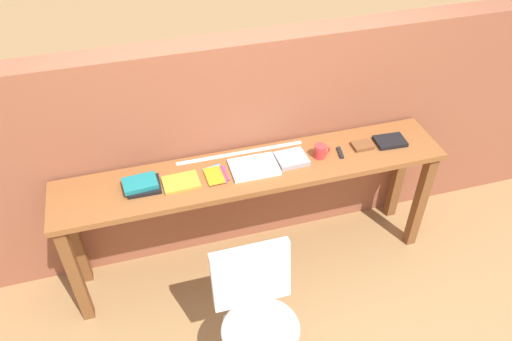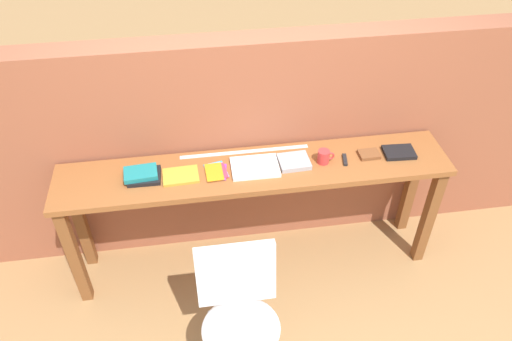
# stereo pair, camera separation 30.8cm
# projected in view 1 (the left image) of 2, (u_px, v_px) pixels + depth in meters

# --- Properties ---
(ground_plane) EXTENTS (40.00, 40.00, 0.00)m
(ground_plane) POSITION_uv_depth(u_px,v_px,m) (266.00, 291.00, 3.48)
(ground_plane) COLOR #9E7547
(brick_wall_back) EXTENTS (6.00, 0.20, 1.60)m
(brick_wall_back) POSITION_uv_depth(u_px,v_px,m) (240.00, 146.00, 3.44)
(brick_wall_back) COLOR #935138
(brick_wall_back) RESTS_ON ground
(sideboard) EXTENTS (2.50, 0.44, 0.88)m
(sideboard) POSITION_uv_depth(u_px,v_px,m) (254.00, 185.00, 3.23)
(sideboard) COLOR brown
(sideboard) RESTS_ON ground
(chair_white_moulded) EXTENTS (0.44, 0.45, 0.89)m
(chair_white_moulded) POSITION_uv_depth(u_px,v_px,m) (257.00, 311.00, 2.75)
(chair_white_moulded) COLOR silver
(chair_white_moulded) RESTS_ON ground
(book_stack_leftmost) EXTENTS (0.22, 0.17, 0.05)m
(book_stack_leftmost) POSITION_uv_depth(u_px,v_px,m) (142.00, 185.00, 2.98)
(book_stack_leftmost) COLOR black
(book_stack_leftmost) RESTS_ON sideboard
(magazine_cycling) EXTENTS (0.22, 0.17, 0.02)m
(magazine_cycling) POSITION_uv_depth(u_px,v_px,m) (181.00, 182.00, 3.02)
(magazine_cycling) COLOR gold
(magazine_cycling) RESTS_ON sideboard
(pamphlet_pile_colourful) EXTENTS (0.15, 0.20, 0.01)m
(pamphlet_pile_colourful) POSITION_uv_depth(u_px,v_px,m) (216.00, 175.00, 3.07)
(pamphlet_pile_colourful) COLOR #3399D8
(pamphlet_pile_colourful) RESTS_ON sideboard
(book_open_centre) EXTENTS (0.30, 0.22, 0.02)m
(book_open_centre) POSITION_uv_depth(u_px,v_px,m) (254.00, 167.00, 3.12)
(book_open_centre) COLOR white
(book_open_centre) RESTS_ON sideboard
(book_grey_hardcover) EXTENTS (0.20, 0.18, 0.03)m
(book_grey_hardcover) POSITION_uv_depth(u_px,v_px,m) (292.00, 159.00, 3.18)
(book_grey_hardcover) COLOR #9E9EA3
(book_grey_hardcover) RESTS_ON sideboard
(mug) EXTENTS (0.11, 0.08, 0.09)m
(mug) POSITION_uv_depth(u_px,v_px,m) (320.00, 151.00, 3.19)
(mug) COLOR red
(mug) RESTS_ON sideboard
(multitool_folded) EXTENTS (0.04, 0.11, 0.02)m
(multitool_folded) POSITION_uv_depth(u_px,v_px,m) (340.00, 153.00, 3.24)
(multitool_folded) COLOR black
(multitool_folded) RESTS_ON sideboard
(leather_journal_brown) EXTENTS (0.13, 0.10, 0.02)m
(leather_journal_brown) POSITION_uv_depth(u_px,v_px,m) (362.00, 145.00, 3.29)
(leather_journal_brown) COLOR brown
(leather_journal_brown) RESTS_ON sideboard
(book_repair_rightmost) EXTENTS (0.21, 0.15, 0.03)m
(book_repair_rightmost) POSITION_uv_depth(u_px,v_px,m) (390.00, 141.00, 3.33)
(book_repair_rightmost) COLOR black
(book_repair_rightmost) RESTS_ON sideboard
(ruler_metal_back_edge) EXTENTS (0.84, 0.03, 0.00)m
(ruler_metal_back_edge) POSITION_uv_depth(u_px,v_px,m) (240.00, 153.00, 3.25)
(ruler_metal_back_edge) COLOR silver
(ruler_metal_back_edge) RESTS_ON sideboard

